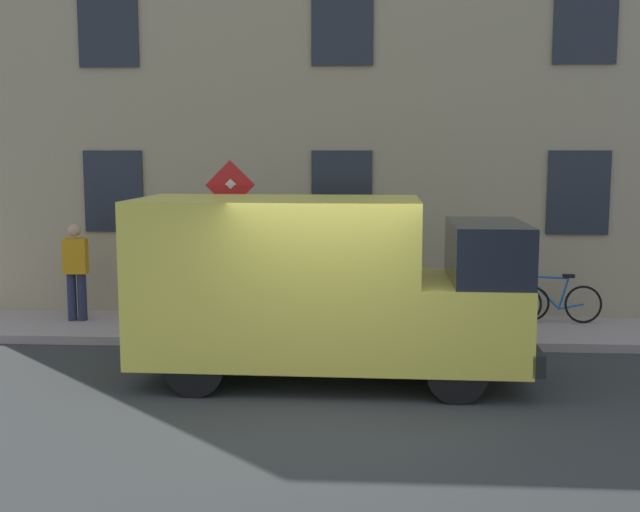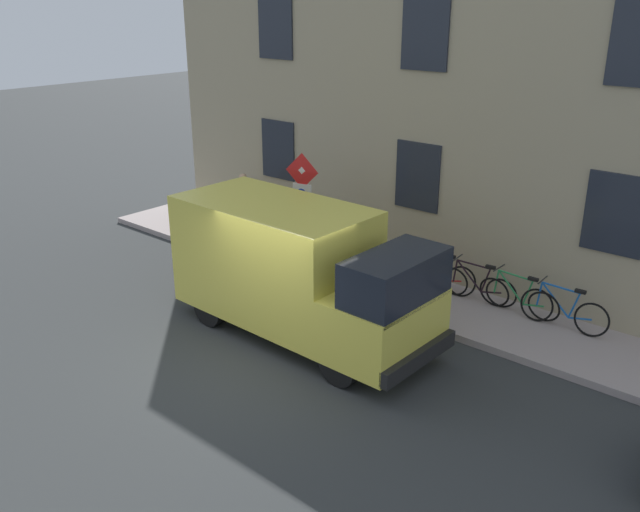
{
  "view_description": "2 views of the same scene",
  "coord_description": "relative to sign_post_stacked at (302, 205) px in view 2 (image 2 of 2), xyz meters",
  "views": [
    {
      "loc": [
        -9.37,
        -0.51,
        3.11
      ],
      "look_at": [
        2.87,
        0.26,
        1.5
      ],
      "focal_mm": 44.26,
      "sensor_mm": 36.0,
      "label": 1
    },
    {
      "loc": [
        -7.39,
        -7.72,
        6.1
      ],
      "look_at": [
        2.37,
        0.6,
        1.14
      ],
      "focal_mm": 37.89,
      "sensor_mm": 36.0,
      "label": 2
    }
  ],
  "objects": [
    {
      "name": "sign_post_stacked",
      "position": [
        0.0,
        0.0,
        0.0
      ],
      "size": [
        0.2,
        0.55,
        2.73
      ],
      "color": "#474C47",
      "rests_on": "sidewalk_slab"
    },
    {
      "name": "ground_plane",
      "position": [
        -3.09,
        -1.71,
        -1.85
      ],
      "size": [
        80.0,
        80.0,
        0.0
      ],
      "primitive_type": "plane",
      "color": "#313434"
    },
    {
      "name": "delivery_van",
      "position": [
        -1.9,
        -1.58,
        -0.52
      ],
      "size": [
        2.1,
        5.37,
        2.5
      ],
      "rotation": [
        0.0,
        0.0,
        4.69
      ],
      "color": "#E4D64C",
      "rests_on": "ground_plane"
    },
    {
      "name": "sidewalk_slab",
      "position": [
        0.85,
        -1.71,
        -1.78
      ],
      "size": [
        2.11,
        17.37,
        0.14
      ],
      "primitive_type": "cube",
      "color": "#A49591",
      "rests_on": "ground_plane"
    },
    {
      "name": "bicycle_red",
      "position": [
        1.35,
        -2.69,
        -1.34
      ],
      "size": [
        0.46,
        1.72,
        0.89
      ],
      "rotation": [
        0.0,
        0.0,
        1.67
      ],
      "color": "black",
      "rests_on": "sidewalk_slab"
    },
    {
      "name": "bicycle_green",
      "position": [
        1.35,
        -4.52,
        -1.34
      ],
      "size": [
        0.46,
        1.71,
        0.89
      ],
      "rotation": [
        0.0,
        0.0,
        1.57
      ],
      "color": "black",
      "rests_on": "sidewalk_slab"
    },
    {
      "name": "bicycle_black",
      "position": [
        1.35,
        -3.61,
        -1.34
      ],
      "size": [
        0.46,
        1.71,
        0.89
      ],
      "rotation": [
        0.0,
        0.0,
        1.66
      ],
      "color": "black",
      "rests_on": "sidewalk_slab"
    },
    {
      "name": "bicycle_blue",
      "position": [
        1.35,
        -5.44,
        -1.34
      ],
      "size": [
        0.46,
        1.71,
        0.89
      ],
      "rotation": [
        0.0,
        0.0,
        1.61
      ],
      "color": "black",
      "rests_on": "sidewalk_slab"
    },
    {
      "name": "pedestrian",
      "position": [
        1.03,
        2.96,
        -0.78
      ],
      "size": [
        0.3,
        0.43,
        1.72
      ],
      "rotation": [
        0.0,
        0.0,
        3.25
      ],
      "color": "#262B47",
      "rests_on": "sidewalk_slab"
    },
    {
      "name": "building_facade",
      "position": [
        2.25,
        -1.71,
        1.89
      ],
      "size": [
        0.75,
        15.37,
        7.5
      ],
      "color": "tan",
      "rests_on": "ground_plane"
    }
  ]
}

